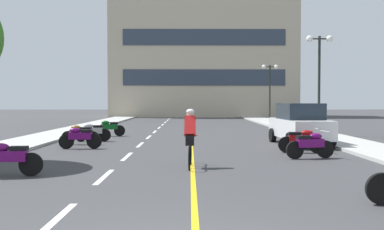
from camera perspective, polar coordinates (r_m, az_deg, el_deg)
The scene contains 28 objects.
ground_plane at distance 26.04m, azimuth -0.69°, elevation -2.37°, with size 140.00×140.00×0.00m, color #38383A.
curb_left at distance 29.95m, azimuth -14.57°, elevation -1.76°, with size 2.40×72.00×0.12m, color #A8A8A3.
curb_right at distance 29.87m, azimuth 13.30°, elevation -1.76°, with size 2.40×72.00×0.12m, color #A8A8A3.
lane_dash_0 at distance 7.55m, azimuth -17.42°, elevation -12.98°, with size 0.14×2.20×0.01m, color silver.
lane_dash_1 at distance 11.35m, azimuth -11.42°, elevation -7.92°, with size 0.14×2.20×0.01m, color silver.
lane_dash_2 at distance 15.25m, azimuth -8.52°, elevation -5.39°, with size 0.14×2.20×0.01m, color silver.
lane_dash_3 at distance 19.19m, azimuth -6.82°, elevation -3.89°, with size 0.14×2.20×0.01m, color silver.
lane_dash_4 at distance 23.15m, azimuth -5.70°, elevation -2.90°, with size 0.14×2.20×0.01m, color silver.
lane_dash_5 at distance 27.13m, azimuth -4.91°, elevation -2.20°, with size 0.14×2.20×0.01m, color silver.
lane_dash_6 at distance 31.11m, azimuth -4.32°, elevation -1.68°, with size 0.14×2.20×0.01m, color silver.
lane_dash_7 at distance 35.09m, azimuth -3.87°, elevation -1.27°, with size 0.14×2.20×0.01m, color silver.
lane_dash_8 at distance 39.08m, azimuth -3.51°, elevation -0.95°, with size 0.14×2.20×0.01m, color silver.
lane_dash_9 at distance 43.07m, azimuth -3.22°, elevation -0.69°, with size 0.14×2.20×0.01m, color silver.
lane_dash_10 at distance 47.06m, azimuth -2.97°, elevation -0.47°, with size 0.14×2.20×0.01m, color silver.
lane_dash_11 at distance 51.05m, azimuth -2.76°, elevation -0.29°, with size 0.14×2.20×0.01m, color silver.
centre_line_yellow at distance 29.03m, azimuth -0.16°, elevation -1.92°, with size 0.12×66.00×0.01m, color gold.
office_building at distance 54.80m, azimuth 1.45°, elevation 7.89°, with size 22.17×9.12×15.35m.
street_lamp_mid at distance 25.00m, azimuth 16.35°, elevation 6.63°, with size 1.46×0.36×5.39m.
street_lamp_far at distance 39.67m, azimuth 10.18°, elevation 4.57°, with size 1.46×0.36×5.03m.
parked_car_near at distance 19.58m, azimuth 13.96°, elevation -1.14°, with size 2.13×4.30×1.82m.
motorcycle_1 at distance 12.06m, azimuth -22.94°, elevation -5.20°, with size 1.70×0.60×0.92m.
motorcycle_2 at distance 15.03m, azimuth 15.27°, elevation -3.74°, with size 1.68×0.64×0.92m.
motorcycle_3 at distance 16.57m, azimuth 14.21°, elevation -3.22°, with size 1.70×0.60×0.92m.
motorcycle_4 at distance 18.00m, azimuth -14.48°, elevation -2.82°, with size 1.70×0.60×0.92m.
motorcycle_5 at distance 19.72m, azimuth -14.47°, elevation -2.41°, with size 1.70×0.60×0.92m.
motorcycle_6 at distance 21.09m, azimuth -12.93°, elevation -2.13°, with size 1.70×0.60×0.92m.
motorcycle_7 at distance 23.98m, azimuth -10.82°, elevation -1.64°, with size 1.69×0.61×0.92m.
cyclist_rider at distance 12.62m, azimuth -0.26°, elevation -2.85°, with size 0.42×1.77×1.71m.
Camera 1 is at (0.16, -4.97, 1.93)m, focal length 40.68 mm.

